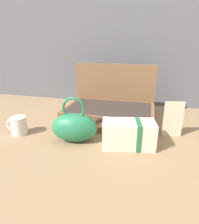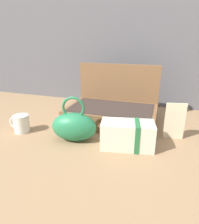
{
  "view_description": "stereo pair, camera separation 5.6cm",
  "coord_description": "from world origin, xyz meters",
  "px_view_note": "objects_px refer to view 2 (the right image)",
  "views": [
    {
      "loc": [
        0.22,
        -0.84,
        0.44
      ],
      "look_at": [
        0.01,
        -0.02,
        0.13
      ],
      "focal_mm": 31.45,
      "sensor_mm": 36.0,
      "label": 1
    },
    {
      "loc": [
        0.27,
        -0.83,
        0.44
      ],
      "look_at": [
        0.01,
        -0.02,
        0.13
      ],
      "focal_mm": 31.45,
      "sensor_mm": 36.0,
      "label": 2
    }
  ],
  "objects_px": {
    "teal_pouch_handbag": "(74,126)",
    "cream_toiletry_bag": "(128,135)",
    "open_suitcase": "(113,109)",
    "coffee_mug": "(21,123)",
    "info_card_left": "(175,121)"
  },
  "relations": [
    {
      "from": "cream_toiletry_bag",
      "to": "teal_pouch_handbag",
      "type": "bearing_deg",
      "value": -177.05
    },
    {
      "from": "open_suitcase",
      "to": "coffee_mug",
      "type": "bearing_deg",
      "value": -144.86
    },
    {
      "from": "coffee_mug",
      "to": "info_card_left",
      "type": "bearing_deg",
      "value": 12.48
    },
    {
      "from": "teal_pouch_handbag",
      "to": "info_card_left",
      "type": "height_order",
      "value": "teal_pouch_handbag"
    },
    {
      "from": "coffee_mug",
      "to": "info_card_left",
      "type": "relative_size",
      "value": 0.64
    },
    {
      "from": "cream_toiletry_bag",
      "to": "coffee_mug",
      "type": "relative_size",
      "value": 2.14
    },
    {
      "from": "cream_toiletry_bag",
      "to": "info_card_left",
      "type": "height_order",
      "value": "info_card_left"
    },
    {
      "from": "coffee_mug",
      "to": "open_suitcase",
      "type": "bearing_deg",
      "value": 35.14
    },
    {
      "from": "open_suitcase",
      "to": "coffee_mug",
      "type": "xyz_separation_m",
      "value": [
        -0.4,
        -0.28,
        -0.03
      ]
    },
    {
      "from": "teal_pouch_handbag",
      "to": "coffee_mug",
      "type": "xyz_separation_m",
      "value": [
        -0.29,
        -0.0,
        -0.03
      ]
    },
    {
      "from": "teal_pouch_handbag",
      "to": "cream_toiletry_bag",
      "type": "xyz_separation_m",
      "value": [
        0.25,
        0.01,
        -0.01
      ]
    },
    {
      "from": "teal_pouch_handbag",
      "to": "open_suitcase",
      "type": "bearing_deg",
      "value": 69.06
    },
    {
      "from": "cream_toiletry_bag",
      "to": "open_suitcase",
      "type": "bearing_deg",
      "value": 117.03
    },
    {
      "from": "info_card_left",
      "to": "teal_pouch_handbag",
      "type": "bearing_deg",
      "value": -171.07
    },
    {
      "from": "teal_pouch_handbag",
      "to": "coffee_mug",
      "type": "relative_size",
      "value": 1.99
    }
  ]
}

